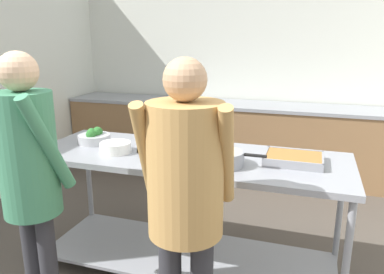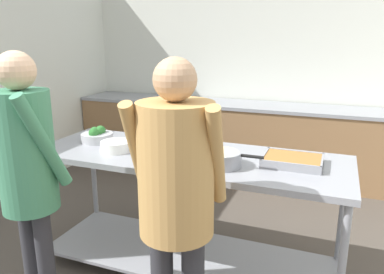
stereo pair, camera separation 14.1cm
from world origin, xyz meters
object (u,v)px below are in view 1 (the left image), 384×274
object	(u,v)px
serving_tray_roast	(171,146)
serving_tray_vegetables	(293,159)
sauce_pan	(223,158)
plate_stack	(116,147)
broccoli_bowl	(94,137)
guest_serving_right	(185,185)
guest_serving_left	(29,166)

from	to	relation	value
serving_tray_roast	serving_tray_vegetables	bearing A→B (deg)	-1.56
serving_tray_vegetables	sauce_pan	bearing A→B (deg)	-155.41
plate_stack	sauce_pan	xyz separation A→B (m)	(0.79, -0.04, 0.02)
plate_stack	serving_tray_roast	size ratio (longest dim) A/B	0.57
serving_tray_vegetables	plate_stack	bearing A→B (deg)	-172.67
broccoli_bowl	serving_tray_vegetables	bearing A→B (deg)	-0.05
sauce_pan	guest_serving_right	xyz separation A→B (m)	(-0.06, -0.57, 0.03)
guest_serving_left	plate_stack	bearing A→B (deg)	77.47
guest_serving_right	serving_tray_roast	bearing A→B (deg)	116.04
serving_tray_roast	guest_serving_right	world-z (taller)	guest_serving_right
guest_serving_left	sauce_pan	bearing A→B (deg)	34.15
serving_tray_roast	sauce_pan	distance (m)	0.49
sauce_pan	serving_tray_vegetables	xyz separation A→B (m)	(0.42, 0.19, -0.03)
guest_serving_right	plate_stack	bearing A→B (deg)	140.54
plate_stack	broccoli_bowl	bearing A→B (deg)	149.92
broccoli_bowl	guest_serving_right	distance (m)	1.27
serving_tray_vegetables	guest_serving_right	distance (m)	0.90
broccoli_bowl	sauce_pan	world-z (taller)	broccoli_bowl
broccoli_bowl	guest_serving_right	xyz separation A→B (m)	(1.01, -0.76, 0.03)
broccoli_bowl	serving_tray_roast	xyz separation A→B (m)	(0.62, 0.02, -0.02)
serving_tray_roast	broccoli_bowl	bearing A→B (deg)	-177.97
sauce_pan	serving_tray_vegetables	bearing A→B (deg)	24.59
serving_tray_roast	guest_serving_right	bearing A→B (deg)	-63.96
serving_tray_roast	sauce_pan	size ratio (longest dim) A/B	0.99
serving_tray_vegetables	broccoli_bowl	bearing A→B (deg)	179.95
broccoli_bowl	serving_tray_roast	size ratio (longest dim) A/B	0.61
plate_stack	guest_serving_left	xyz separation A→B (m)	(-0.15, -0.68, 0.07)
guest_serving_left	guest_serving_right	xyz separation A→B (m)	(0.89, 0.07, -0.03)
serving_tray_vegetables	guest_serving_left	world-z (taller)	guest_serving_left
serving_tray_roast	guest_serving_left	bearing A→B (deg)	-120.39
plate_stack	serving_tray_vegetables	bearing A→B (deg)	7.33
broccoli_bowl	guest_serving_right	size ratio (longest dim) A/B	0.15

